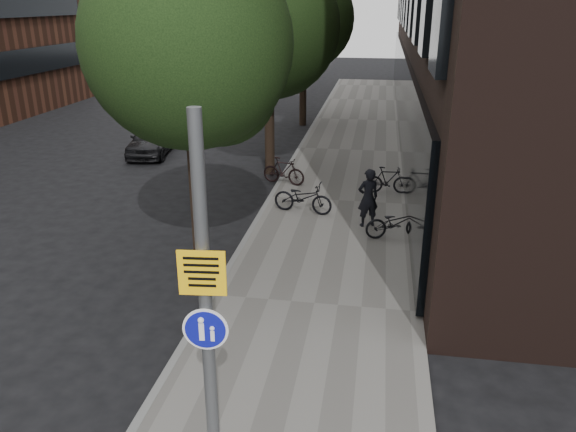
% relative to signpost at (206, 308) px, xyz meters
% --- Properties ---
extents(ground, '(120.00, 120.00, 0.00)m').
position_rel_signpost_xyz_m(ground, '(0.57, 1.35, -2.62)').
color(ground, black).
rests_on(ground, ground).
extents(sidewalk, '(4.50, 60.00, 0.12)m').
position_rel_signpost_xyz_m(sidewalk, '(0.82, 11.35, -2.56)').
color(sidewalk, slate).
rests_on(sidewalk, ground).
extents(curb_edge, '(0.15, 60.00, 0.13)m').
position_rel_signpost_xyz_m(curb_edge, '(-1.43, 11.35, -2.56)').
color(curb_edge, slate).
rests_on(curb_edge, ground).
extents(street_tree_near, '(4.40, 4.40, 7.50)m').
position_rel_signpost_xyz_m(street_tree_near, '(-1.96, 5.99, 2.49)').
color(street_tree_near, black).
rests_on(street_tree_near, ground).
extents(street_tree_mid, '(5.00, 5.00, 7.80)m').
position_rel_signpost_xyz_m(street_tree_mid, '(-1.96, 14.49, 2.49)').
color(street_tree_mid, black).
rests_on(street_tree_mid, ground).
extents(street_tree_far, '(5.00, 5.00, 7.80)m').
position_rel_signpost_xyz_m(street_tree_far, '(-1.96, 23.49, 2.49)').
color(street_tree_far, black).
rests_on(street_tree_far, ground).
extents(signpost, '(0.57, 0.17, 4.96)m').
position_rel_signpost_xyz_m(signpost, '(0.00, 0.00, 0.00)').
color(signpost, '#595B5E').
rests_on(signpost, sidewalk).
extents(pedestrian, '(0.73, 0.62, 1.69)m').
position_rel_signpost_xyz_m(pedestrian, '(1.77, 9.29, -1.66)').
color(pedestrian, black).
rests_on(pedestrian, sidewalk).
extents(parked_bike_facade_near, '(1.77, 1.00, 0.88)m').
position_rel_signpost_xyz_m(parked_bike_facade_near, '(2.57, 8.53, -2.06)').
color(parked_bike_facade_near, black).
rests_on(parked_bike_facade_near, sidewalk).
extents(parked_bike_facade_far, '(1.53, 0.53, 0.91)m').
position_rel_signpost_xyz_m(parked_bike_facade_far, '(2.37, 12.34, -2.05)').
color(parked_bike_facade_far, black).
rests_on(parked_bike_facade_far, sidewalk).
extents(parked_bike_curb_near, '(1.90, 0.96, 0.95)m').
position_rel_signpost_xyz_m(parked_bike_curb_near, '(-0.18, 10.06, -2.03)').
color(parked_bike_curb_near, black).
rests_on(parked_bike_curb_near, sidewalk).
extents(parked_bike_curb_far, '(1.64, 0.86, 0.95)m').
position_rel_signpost_xyz_m(parked_bike_curb_far, '(-1.23, 12.76, -2.03)').
color(parked_bike_curb_far, black).
rests_on(parked_bike_curb_far, sidewalk).
extents(parked_car_near, '(2.05, 4.03, 1.31)m').
position_rel_signpost_xyz_m(parked_car_near, '(-7.52, 16.37, -1.97)').
color(parked_car_near, black).
rests_on(parked_car_near, ground).
extents(parked_car_mid, '(1.31, 3.60, 1.18)m').
position_rel_signpost_xyz_m(parked_car_mid, '(-8.84, 22.54, -2.03)').
color(parked_car_mid, maroon).
rests_on(parked_car_mid, ground).
extents(parked_car_far, '(1.86, 4.36, 1.25)m').
position_rel_signpost_xyz_m(parked_car_far, '(-8.84, 28.29, -2.00)').
color(parked_car_far, black).
rests_on(parked_car_far, ground).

